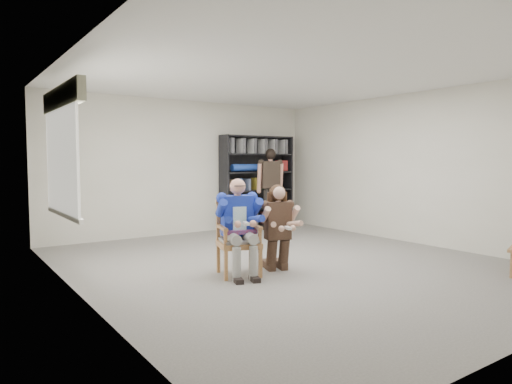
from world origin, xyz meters
TOP-DOWN VIEW (x-y plane):
  - room_shell at (0.00, 0.00)m, footprint 6.00×7.00m
  - floor at (0.00, 0.00)m, footprint 6.00×7.00m
  - window_left at (-2.95, 1.00)m, footprint 0.16×2.00m
  - armchair at (-1.00, -0.14)m, footprint 0.73×0.72m
  - seated_man at (-1.00, -0.14)m, footprint 0.78×0.92m
  - kneeling_woman at (-0.42, -0.26)m, footprint 0.73×0.92m
  - bookshelf at (1.70, 3.28)m, footprint 1.80×0.38m
  - standing_man at (1.73, 2.81)m, footprint 0.63×0.48m

SIDE VIEW (x-z plane):
  - floor at x=0.00m, z-range -0.01..0.01m
  - armchair at x=-1.00m, z-range 0.00..1.01m
  - kneeling_woman at x=-0.42m, z-range 0.00..1.20m
  - seated_man at x=-1.00m, z-range 0.00..1.32m
  - standing_man at x=1.73m, z-range 0.00..1.79m
  - bookshelf at x=1.70m, z-range 0.00..2.10m
  - room_shell at x=0.00m, z-range 0.00..2.80m
  - window_left at x=-2.95m, z-range 0.76..2.50m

